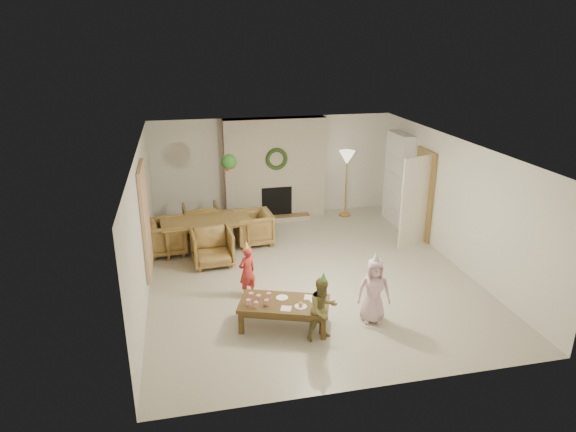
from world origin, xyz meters
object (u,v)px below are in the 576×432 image
object	(u,v)px
dining_chair_left	(167,237)
child_red	(247,272)
dining_chair_far	(201,220)
child_pink	(374,291)
dining_table	(207,234)
dining_chair_right	(253,228)
dining_chair_near	(212,247)
coffee_table_top	(284,304)
child_plaid	(323,309)

from	to	relation	value
dining_chair_left	child_red	distance (m)	2.61
dining_chair_far	child_pink	size ratio (longest dim) A/B	0.74
dining_table	dining_chair_right	world-z (taller)	dining_chair_right
dining_chair_near	coffee_table_top	bearing A→B (deg)	-74.32
child_red	child_plaid	xyz separation A→B (m)	(0.93, -1.57, 0.04)
dining_chair_far	dining_chair_left	size ratio (longest dim) A/B	1.00
coffee_table_top	dining_chair_right	bearing A→B (deg)	109.10
dining_chair_right	child_plaid	size ratio (longest dim) A/B	0.80
dining_chair_near	dining_chair_far	xyz separation A→B (m)	(-0.13, 1.65, 0.00)
dining_chair_left	child_pink	size ratio (longest dim) A/B	0.74
dining_chair_near	child_plaid	world-z (taller)	child_plaid
coffee_table_top	child_red	world-z (taller)	child_red
dining_table	dining_chair_near	world-z (taller)	dining_chair_near
child_pink	dining_chair_right	bearing A→B (deg)	123.56
dining_chair_right	child_red	world-z (taller)	child_red
dining_chair_far	child_red	bearing A→B (deg)	97.13
coffee_table_top	child_pink	size ratio (longest dim) A/B	1.29
dining_table	dining_chair_right	xyz separation A→B (m)	(1.03, 0.08, 0.03)
dining_chair_far	dining_chair_right	size ratio (longest dim) A/B	1.00
coffee_table_top	child_pink	xyz separation A→B (m)	(1.43, -0.14, 0.14)
dining_chair_near	dining_chair_far	bearing A→B (deg)	90.00
dining_chair_left	child_red	xyz separation A→B (m)	(1.39, -2.20, 0.10)
coffee_table_top	child_red	distance (m)	1.20
dining_chair_right	dining_table	bearing A→B (deg)	-90.00
child_pink	child_plaid	bearing A→B (deg)	-148.90
child_plaid	coffee_table_top	bearing A→B (deg)	121.23
dining_chair_near	dining_chair_left	distance (m)	1.17
dining_table	dining_chair_right	distance (m)	1.03
dining_chair_far	child_pink	world-z (taller)	child_pink
coffee_table_top	child_pink	bearing A→B (deg)	14.16
child_red	child_pink	size ratio (longest dim) A/B	0.86
dining_table	child_pink	world-z (taller)	child_pink
dining_chair_right	coffee_table_top	bearing A→B (deg)	-4.92
dining_table	dining_chair_right	bearing A→B (deg)	-0.00
dining_chair_near	dining_chair_right	size ratio (longest dim) A/B	1.00
child_red	dining_chair_far	bearing A→B (deg)	-105.40
dining_chair_near	dining_chair_right	distance (m)	1.32
dining_chair_right	child_red	bearing A→B (deg)	-15.56
dining_chair_left	dining_chair_right	bearing A→B (deg)	-90.00
dining_chair_left	child_pink	xyz separation A→B (m)	(3.26, -3.45, 0.18)
child_plaid	child_pink	xyz separation A→B (m)	(0.94, 0.32, 0.04)
dining_chair_far	dining_table	bearing A→B (deg)	90.00
dining_chair_left	coffee_table_top	xyz separation A→B (m)	(1.83, -3.32, 0.03)
dining_chair_left	child_plaid	world-z (taller)	child_plaid
dining_chair_near	dining_chair_right	bearing A→B (deg)	38.66
dining_chair_far	dining_chair_right	bearing A→B (deg)	141.34
dining_table	dining_chair_far	world-z (taller)	dining_chair_far
coffee_table_top	dining_chair_far	bearing A→B (deg)	123.80
child_red	child_pink	world-z (taller)	child_pink
dining_chair_right	child_pink	xyz separation A→B (m)	(1.40, -3.60, 0.18)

